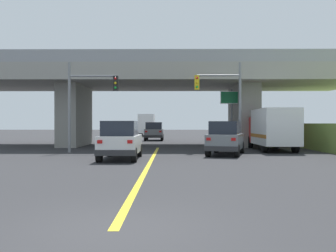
# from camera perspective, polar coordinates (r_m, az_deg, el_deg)

# --- Properties ---
(ground) EXTENTS (160.00, 160.00, 0.00)m
(ground) POSITION_cam_1_polar(r_m,az_deg,el_deg) (31.58, -1.38, -3.04)
(ground) COLOR #2B2B2D
(overpass_bridge) EXTENTS (32.83, 9.90, 7.20)m
(overpass_bridge) POSITION_cam_1_polar(r_m,az_deg,el_deg) (31.68, -1.38, 6.20)
(overpass_bridge) COLOR gray
(overpass_bridge) RESTS_ON ground
(lane_divider_stripe) EXTENTS (0.20, 22.49, 0.01)m
(lane_divider_stripe) POSITION_cam_1_polar(r_m,az_deg,el_deg) (17.89, -2.81, -5.67)
(lane_divider_stripe) COLOR yellow
(lane_divider_stripe) RESTS_ON ground
(suv_lead) EXTENTS (1.96, 4.28, 2.02)m
(suv_lead) POSITION_cam_1_polar(r_m,az_deg,el_deg) (19.75, -7.25, -2.17)
(suv_lead) COLOR silver
(suv_lead) RESTS_ON ground
(suv_crossing) EXTENTS (2.92, 4.62, 2.02)m
(suv_crossing) POSITION_cam_1_polar(r_m,az_deg,el_deg) (22.66, 8.79, -1.84)
(suv_crossing) COLOR slate
(suv_crossing) RESTS_ON ground
(box_truck) EXTENTS (2.33, 6.53, 2.89)m
(box_truck) POSITION_cam_1_polar(r_m,az_deg,el_deg) (27.03, 15.58, -0.37)
(box_truck) COLOR red
(box_truck) RESTS_ON ground
(sedan_oncoming) EXTENTS (2.05, 4.30, 2.02)m
(sedan_oncoming) POSITION_cam_1_polar(r_m,az_deg,el_deg) (41.52, -2.13, -0.82)
(sedan_oncoming) COLOR slate
(sedan_oncoming) RESTS_ON ground
(traffic_signal_nearside) EXTENTS (3.13, 0.36, 5.96)m
(traffic_signal_nearside) POSITION_cam_1_polar(r_m,az_deg,el_deg) (25.22, 8.72, 4.52)
(traffic_signal_nearside) COLOR slate
(traffic_signal_nearside) RESTS_ON ground
(traffic_signal_farside) EXTENTS (3.28, 0.36, 5.87)m
(traffic_signal_farside) POSITION_cam_1_polar(r_m,az_deg,el_deg) (24.95, -12.48, 4.44)
(traffic_signal_farside) COLOR slate
(traffic_signal_farside) RESTS_ON ground
(highway_sign) EXTENTS (1.82, 0.17, 4.59)m
(highway_sign) POSITION_cam_1_polar(r_m,az_deg,el_deg) (29.98, 9.73, 3.33)
(highway_sign) COLOR #56595E
(highway_sign) RESTS_ON ground
(semi_truck_distant) EXTENTS (2.33, 6.96, 3.25)m
(semi_truck_distant) POSITION_cam_1_polar(r_m,az_deg,el_deg) (56.95, -3.22, 0.19)
(semi_truck_distant) COLOR silver
(semi_truck_distant) RESTS_ON ground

